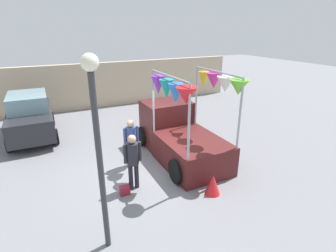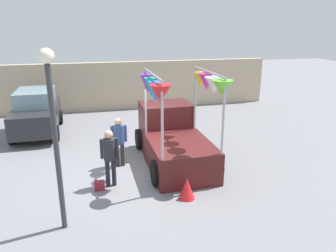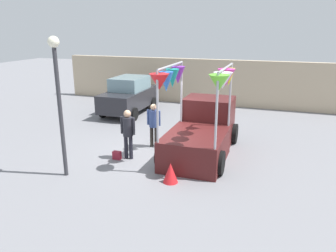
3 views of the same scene
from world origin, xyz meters
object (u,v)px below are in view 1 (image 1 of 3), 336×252
person_customer (133,157)px  person_vendor (131,139)px  folded_kite_bundle_crimson (213,185)px  handbag (125,190)px  vendor_truck (179,131)px  street_lamp (97,133)px  parked_car (30,116)px

person_customer → person_vendor: size_ratio=1.03×
person_vendor → folded_kite_bundle_crimson: person_vendor is taller
handbag → folded_kite_bundle_crimson: size_ratio=0.47×
person_customer → person_vendor: 1.41m
vendor_truck → folded_kite_bundle_crimson: (-0.30, -2.67, -0.64)m
person_vendor → handbag: size_ratio=5.92×
person_vendor → street_lamp: (-1.64, -3.18, 1.67)m
parked_car → person_customer: bearing=-65.0°
parked_car → vendor_truck: bearing=-41.3°
person_customer → street_lamp: street_lamp is taller
handbag → street_lamp: street_lamp is taller
vendor_truck → parked_car: vendor_truck is taller
vendor_truck → folded_kite_bundle_crimson: vendor_truck is taller
person_vendor → handbag: (-0.76, -1.55, -0.86)m
parked_car → person_vendor: size_ratio=2.41×
vendor_truck → parked_car: bearing=138.7°
person_vendor → street_lamp: 3.94m
parked_car → street_lamp: (1.44, -7.55, 1.72)m
person_customer → handbag: bearing=-150.3°
handbag → parked_car: bearing=111.4°
vendor_truck → parked_car: size_ratio=1.05×
person_customer → folded_kite_bundle_crimson: size_ratio=2.85×
person_vendor → handbag: person_vendor is taller
folded_kite_bundle_crimson → parked_car: bearing=123.4°
vendor_truck → person_vendor: size_ratio=2.52×
street_lamp → folded_kite_bundle_crimson: 4.00m
parked_car → street_lamp: bearing=-79.2°
vendor_truck → handbag: size_ratio=14.94×
folded_kite_bundle_crimson → street_lamp: bearing=-169.8°
vendor_truck → folded_kite_bundle_crimson: 2.76m
vendor_truck → person_customer: bearing=-147.8°
parked_car → handbag: (2.33, -5.93, -0.80)m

